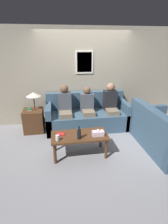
% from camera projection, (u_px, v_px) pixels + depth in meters
% --- Properties ---
extents(ground_plane, '(16.00, 16.00, 0.00)m').
position_uv_depth(ground_plane, '(91.00, 136.00, 4.40)').
color(ground_plane, gray).
extents(wall_back, '(9.00, 0.08, 2.60)m').
position_uv_depth(wall_back, '(84.00, 77.00, 4.87)').
color(wall_back, '#9E937F').
rests_on(wall_back, ground_plane).
extents(couch_main, '(2.17, 0.92, 0.93)m').
position_uv_depth(couch_main, '(87.00, 116.00, 4.79)').
color(couch_main, '#385166').
rests_on(couch_main, ground_plane).
extents(couch_side, '(0.92, 1.67, 0.93)m').
position_uv_depth(couch_side, '(162.00, 135.00, 3.81)').
color(couch_side, '#385166').
rests_on(couch_side, ground_plane).
extents(coffee_table, '(1.13, 0.55, 0.46)m').
position_uv_depth(coffee_table, '(80.00, 138.00, 3.53)').
color(coffee_table, '#4C2D19').
rests_on(coffee_table, ground_plane).
extents(side_table_with_lamp, '(0.50, 0.50, 1.05)m').
position_uv_depth(side_table_with_lamp, '(34.00, 118.00, 4.54)').
color(side_table_with_lamp, '#4C2D19').
rests_on(side_table_with_lamp, ground_plane).
extents(wine_bottle, '(0.08, 0.08, 0.26)m').
position_uv_depth(wine_bottle, '(79.00, 134.00, 3.34)').
color(wine_bottle, black).
rests_on(wine_bottle, coffee_table).
extents(drinking_glass, '(0.07, 0.07, 0.11)m').
position_uv_depth(drinking_glass, '(57.00, 138.00, 3.28)').
color(drinking_glass, silver).
rests_on(drinking_glass, coffee_table).
extents(book_stack, '(0.17, 0.12, 0.02)m').
position_uv_depth(book_stack, '(61.00, 134.00, 3.51)').
color(book_stack, red).
rests_on(book_stack, coffee_table).
extents(tissue_box, '(0.23, 0.12, 0.15)m').
position_uv_depth(tissue_box, '(98.00, 133.00, 3.46)').
color(tissue_box, silver).
rests_on(tissue_box, coffee_table).
extents(person_left, '(0.34, 0.59, 1.22)m').
position_uv_depth(person_left, '(65.00, 107.00, 4.45)').
color(person_left, '#756651').
rests_on(person_left, ground_plane).
extents(person_middle, '(0.34, 0.57, 1.15)m').
position_uv_depth(person_middle, '(88.00, 107.00, 4.54)').
color(person_middle, '#756651').
rests_on(person_middle, ground_plane).
extents(person_right, '(0.34, 0.57, 1.22)m').
position_uv_depth(person_right, '(111.00, 104.00, 4.62)').
color(person_right, '#756651').
rests_on(person_right, ground_plane).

